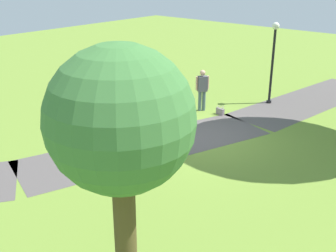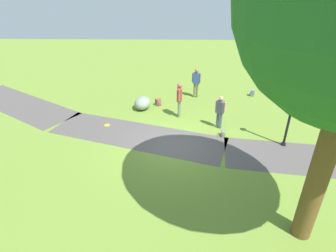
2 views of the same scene
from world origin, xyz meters
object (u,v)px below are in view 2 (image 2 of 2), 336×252
Objects in this scene: passerby_on_path at (196,81)px; lamp_post at (293,102)px; woman_with_handbag at (220,110)px; spare_backpack_on_lawn at (252,93)px; backpack_by_boulder at (158,102)px; handbag_on_grass at (223,133)px; man_near_boulder at (179,97)px; lawn_boulder at (143,103)px; frisbee_on_grass at (107,125)px.

lamp_post is at bearing 122.20° from passerby_on_path.
spare_backpack_on_lawn is (-2.64, -4.14, -0.73)m from woman_with_handbag.
passerby_on_path is 4.38× the size of backpack_by_boulder.
lamp_post reaches higher than woman_with_handbag.
man_near_boulder is at bearing -45.13° from handbag_on_grass.
man_near_boulder is 2.92m from handbag_on_grass.
lawn_boulder is 3.13× the size of backpack_by_boulder.
lamp_post is at bearing 163.84° from handbag_on_grass.
passerby_on_path reaches higher than woman_with_handbag.
lawn_boulder is 4.42m from woman_with_handbag.
lamp_post is 7.15m from backpack_by_boulder.
spare_backpack_on_lawn is at bearing -146.49° from man_near_boulder.
lawn_boulder reaches higher than handbag_on_grass.
passerby_on_path is (0.84, -3.86, 0.10)m from woman_with_handbag.
lawn_boulder is 6.80m from spare_backpack_on_lawn.
spare_backpack_on_lawn is at bearing -90.92° from lamp_post.
woman_with_handbag is 6.07× the size of frisbee_on_grass.
lawn_boulder is 0.96m from backpack_by_boulder.
spare_backpack_on_lawn is (-4.51, -2.99, -0.88)m from man_near_boulder.
man_near_boulder is 1.04× the size of passerby_on_path.
lawn_boulder reaches higher than frisbee_on_grass.
woman_with_handbag is 1.12m from handbag_on_grass.
frisbee_on_grass is (3.51, 1.06, -1.06)m from man_near_boulder.
lawn_boulder is at bearing -29.51° from lamp_post.
lamp_post is 3.16m from woman_with_handbag.
spare_backpack_on_lawn is (-6.49, -2.04, -0.14)m from lawn_boulder.
backpack_by_boulder is (5.58, -4.10, -1.82)m from lamp_post.
woman_with_handbag is at bearing 151.38° from lawn_boulder.
backpack_by_boulder is at bearing 30.36° from passerby_on_path.
spare_backpack_on_lawn is 8.98m from frisbee_on_grass.
handbag_on_grass is at bearing -16.16° from lamp_post.
lamp_post is 1.77× the size of man_near_boulder.
woman_with_handbag is 4.90× the size of handbag_on_grass.
passerby_on_path is at bearing -140.31° from frisbee_on_grass.
woman_with_handbag is at bearing -30.82° from lamp_post.
woman_with_handbag is 0.91× the size of passerby_on_path.
passerby_on_path is 5.36× the size of handbag_on_grass.
passerby_on_path is 5.98m from frisbee_on_grass.
passerby_on_path reaches higher than backpack_by_boulder.
backpack_by_boulder is at bearing -40.41° from woman_with_handbag.
backpack_by_boulder is 3.42m from frisbee_on_grass.
passerby_on_path reaches higher than spare_backpack_on_lawn.
handbag_on_grass is at bearing 62.65° from spare_backpack_on_lawn.
woman_with_handbag is at bearing 179.01° from frisbee_on_grass.
man_near_boulder is 3.81m from frisbee_on_grass.
passerby_on_path is (-1.03, -2.70, -0.05)m from man_near_boulder.
man_near_boulder is 4.56× the size of spare_backpack_on_lawn.
handbag_on_grass is 1.24× the size of frisbee_on_grass.
backpack_by_boulder is at bearing 15.42° from spare_backpack_on_lawn.
lawn_boulder reaches higher than backpack_by_boulder.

